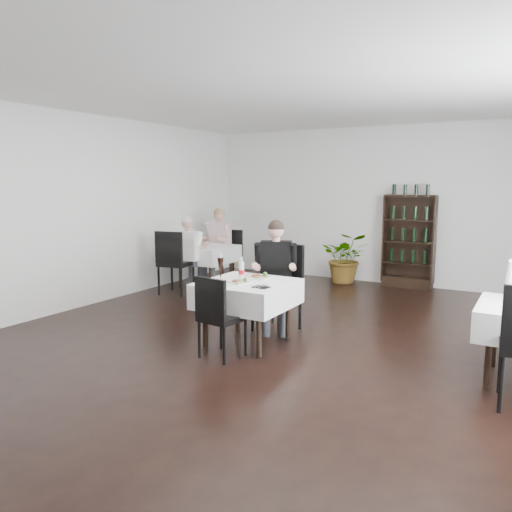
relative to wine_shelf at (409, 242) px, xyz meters
The scene contains 18 objects.
room_shell 4.40m from the wine_shelf, 97.92° to the right, with size 9.00×9.00×9.00m.
wine_shelf is the anchor object (origin of this frame).
main_table 4.41m from the wine_shelf, 101.78° to the right, with size 1.03×1.03×0.77m.
left_table 3.77m from the wine_shelf, 151.20° to the right, with size 0.98×0.98×0.77m.
potted_tree 1.21m from the wine_shelf, behind, with size 0.89×0.77×0.99m, color #2C5A1F.
main_chair_far 3.66m from the wine_shelf, 103.27° to the right, with size 0.58×0.59×1.13m.
main_chair_near 5.02m from the wine_shelf, 100.55° to the right, with size 0.47×0.48×0.93m.
left_chair_far 3.42m from the wine_shelf, 160.81° to the right, with size 0.53×0.54×1.01m.
left_chair_near 4.31m from the wine_shelf, 141.78° to the right, with size 0.58×0.59×1.12m.
diner_main 3.75m from the wine_shelf, 103.38° to the right, with size 0.65×0.69×1.46m.
diner_left_far 3.63m from the wine_shelf, 159.11° to the right, with size 0.57×0.58×1.45m.
diner_left_near 4.03m from the wine_shelf, 144.81° to the right, with size 0.56×0.59×1.36m.
plate_far 4.16m from the wine_shelf, 102.07° to the right, with size 0.25×0.25×0.08m.
plate_near 4.54m from the wine_shelf, 101.72° to the right, with size 0.27×0.27×0.07m.
pilsner_dark 4.56m from the wine_shelf, 105.75° to the right, with size 0.08×0.08×0.34m.
pilsner_lager 4.35m from the wine_shelf, 104.11° to the right, with size 0.06×0.06×0.27m.
coke_bottle 4.37m from the wine_shelf, 103.52° to the right, with size 0.07×0.07×0.27m.
napkin_cutlery 4.57m from the wine_shelf, 97.35° to the right, with size 0.19×0.20×0.02m.
Camera 1 is at (2.70, -5.02, 1.95)m, focal length 35.00 mm.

